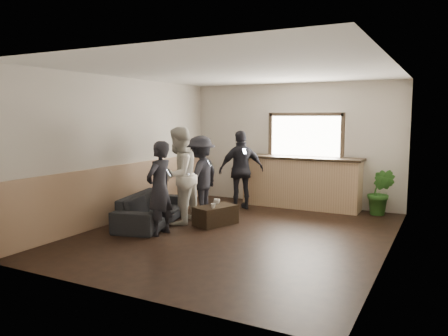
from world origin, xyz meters
The scene contains 12 objects.
ground centered at (0.00, 0.00, 0.00)m, with size 5.00×6.00×0.01m, color black.
room_shell centered at (-0.74, 0.00, 1.47)m, with size 5.01×6.01×2.80m.
bar_counter centered at (0.30, 2.70, 0.64)m, with size 2.70×0.68×2.13m.
sofa centered at (-1.75, -0.12, 0.29)m, with size 1.97×0.77×0.58m, color black.
coffee_table centered at (-0.64, 0.38, 0.18)m, with size 0.45×0.80×0.36m, color black.
cup_a centered at (-0.72, 0.58, 0.41)m, with size 0.13×0.13×0.10m, color silver.
cup_b centered at (-0.59, 0.20, 0.40)m, with size 0.09×0.09×0.08m, color silver.
potted_plant centered at (2.02, 2.65, 0.49)m, with size 0.54×0.43×0.97m, color #2D6623.
person_a centered at (-1.15, -0.68, 0.81)m, with size 0.47×0.61×1.63m.
person_b centered at (-1.30, 0.14, 0.92)m, with size 0.70×0.90×1.85m.
person_c centered at (-1.30, 0.96, 0.83)m, with size 0.62×1.07×1.65m.
person_d centered at (-0.81, 1.90, 0.87)m, with size 1.04×1.00×1.74m.
Camera 1 is at (3.25, -6.73, 2.04)m, focal length 35.00 mm.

